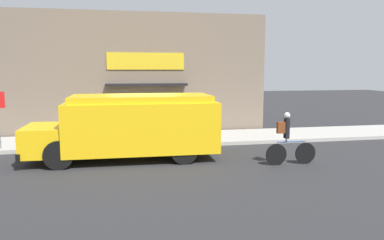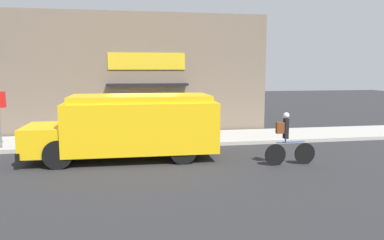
{
  "view_description": "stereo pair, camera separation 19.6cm",
  "coord_description": "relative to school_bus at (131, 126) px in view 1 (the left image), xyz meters",
  "views": [
    {
      "loc": [
        -0.88,
        -14.21,
        3.06
      ],
      "look_at": [
        1.84,
        -0.2,
        1.1
      ],
      "focal_mm": 35.0,
      "sensor_mm": 36.0,
      "label": 1
    },
    {
      "loc": [
        -0.69,
        -14.24,
        3.06
      ],
      "look_at": [
        1.84,
        -0.2,
        1.1
      ],
      "focal_mm": 35.0,
      "sensor_mm": 36.0,
      "label": 2
    }
  ],
  "objects": [
    {
      "name": "trash_bin",
      "position": [
        1.49,
        3.97,
        -0.56
      ],
      "size": [
        0.52,
        0.52,
        0.89
      ],
      "color": "slate",
      "rests_on": "sidewalk"
    },
    {
      "name": "cyclist",
      "position": [
        4.87,
        -1.69,
        -0.36
      ],
      "size": [
        1.7,
        0.2,
        1.7
      ],
      "rotation": [
        0.0,
        0.0,
        -0.0
      ],
      "color": "black",
      "rests_on": "ground_plane"
    },
    {
      "name": "school_bus",
      "position": [
        0.0,
        0.0,
        0.0
      ],
      "size": [
        6.31,
        2.69,
        2.18
      ],
      "rotation": [
        0.0,
        0.0,
        -0.02
      ],
      "color": "yellow",
      "rests_on": "ground_plane"
    },
    {
      "name": "sidewalk",
      "position": [
        0.51,
        3.05,
        -1.08
      ],
      "size": [
        28.0,
        2.91,
        0.15
      ],
      "color": "#ADAAA3",
      "rests_on": "ground_plane"
    },
    {
      "name": "storefront",
      "position": [
        0.52,
        4.7,
        1.64
      ],
      "size": [
        12.05,
        0.77,
        5.6
      ],
      "color": "#756656",
      "rests_on": "ground_plane"
    },
    {
      "name": "ground_plane",
      "position": [
        0.51,
        1.6,
        -1.16
      ],
      "size": [
        70.0,
        70.0,
        0.0
      ],
      "primitive_type": "plane",
      "color": "#2B2B2D"
    }
  ]
}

